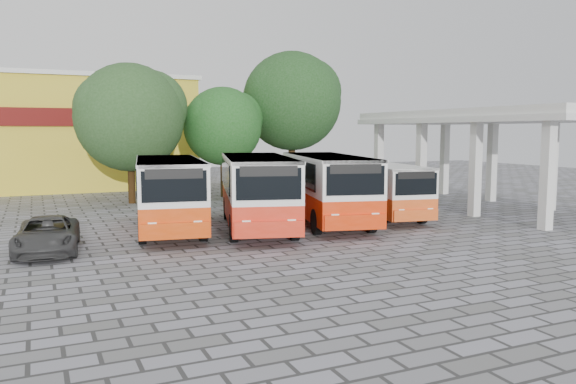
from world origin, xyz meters
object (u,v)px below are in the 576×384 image
bus_far_right (381,186)px  bus_centre_left (257,187)px  parked_car (47,235)px  bus_far_left (169,189)px  bus_centre_right (327,184)px

bus_far_right → bus_centre_left: bearing=-164.6°
bus_far_right → parked_car: 15.52m
bus_far_left → bus_far_right: bearing=6.7°
bus_centre_right → bus_far_left: bearing=-174.5°
bus_far_right → parked_car: bus_far_right is taller
bus_far_left → bus_centre_right: bearing=1.2°
bus_centre_left → parked_car: (-8.48, -1.36, -1.22)m
bus_centre_left → bus_far_right: bearing=21.1°
bus_centre_left → bus_far_right: bus_centre_left is taller
bus_far_left → parked_car: size_ratio=1.99×
bus_far_left → bus_centre_left: bus_centre_left is taller
bus_centre_left → bus_far_left: bearing=177.1°
bus_centre_right → parked_car: (-12.03, -1.50, -1.20)m
bus_far_left → bus_centre_right: (7.13, -1.06, 0.03)m
bus_centre_left → parked_car: bus_centre_left is taller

